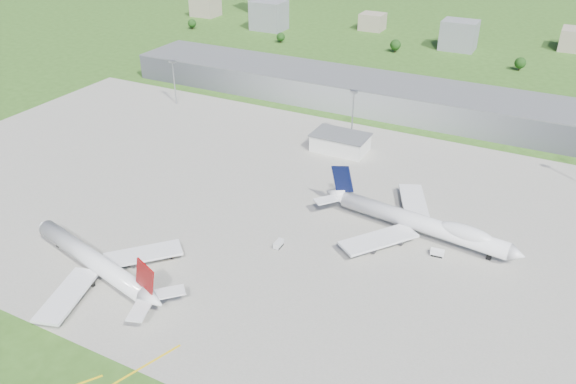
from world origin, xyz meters
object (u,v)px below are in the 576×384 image
at_px(airliner_blue_quad, 421,223).
at_px(tug_yellow, 168,255).
at_px(van_white_near, 279,244).
at_px(van_white_far, 437,253).
at_px(airliner_red_twin, 97,263).

height_order(airliner_blue_quad, tug_yellow, airliner_blue_quad).
height_order(tug_yellow, van_white_near, van_white_near).
bearing_deg(van_white_far, van_white_near, -164.17).
height_order(airliner_red_twin, van_white_near, airliner_red_twin).
height_order(airliner_blue_quad, van_white_far, airliner_blue_quad).
height_order(airliner_blue_quad, van_white_near, airliner_blue_quad).
bearing_deg(van_white_far, airliner_blue_quad, 127.80).
height_order(tug_yellow, van_white_far, van_white_far).
distance_m(airliner_red_twin, van_white_near, 62.54).
bearing_deg(airliner_red_twin, van_white_far, -133.87).
xyz_separation_m(airliner_red_twin, tug_yellow, (14.36, 18.91, -4.28)).
relative_size(airliner_red_twin, van_white_near, 14.71).
xyz_separation_m(airliner_red_twin, van_white_far, (98.27, 63.06, -3.97)).
height_order(airliner_red_twin, tug_yellow, airliner_red_twin).
relative_size(airliner_blue_quad, van_white_far, 15.62).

